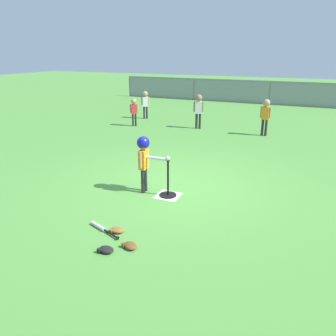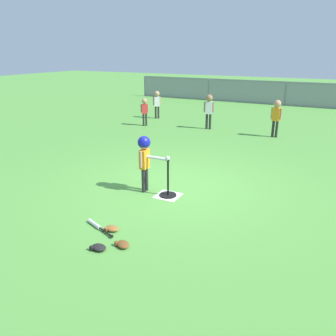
{
  "view_description": "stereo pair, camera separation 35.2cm",
  "coord_description": "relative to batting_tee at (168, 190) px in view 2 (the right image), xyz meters",
  "views": [
    {
      "loc": [
        2.36,
        -5.83,
        2.58
      ],
      "look_at": [
        -0.01,
        -0.5,
        0.55
      ],
      "focal_mm": 36.35,
      "sensor_mm": 36.0,
      "label": 1
    },
    {
      "loc": [
        2.68,
        -5.68,
        2.58
      ],
      "look_at": [
        -0.01,
        -0.5,
        0.55
      ],
      "focal_mm": 36.35,
      "sensor_mm": 36.0,
      "label": 2
    }
  ],
  "objects": [
    {
      "name": "baseball_on_tee",
      "position": [
        0.0,
        -0.0,
        0.63
      ],
      "size": [
        0.07,
        0.07,
        0.07
      ],
      "primitive_type": "sphere",
      "color": "white",
      "rests_on": "batting_tee"
    },
    {
      "name": "fielder_near_right",
      "position": [
        -3.9,
        6.56,
        0.58
      ],
      "size": [
        0.28,
        0.22,
        1.07
      ],
      "color": "#262626",
      "rests_on": "ground_plane"
    },
    {
      "name": "fielder_near_left",
      "position": [
        -1.4,
        5.69,
        0.64
      ],
      "size": [
        0.34,
        0.23,
        1.17
      ],
      "color": "#262626",
      "rests_on": "ground_plane"
    },
    {
      "name": "glove_near_bats",
      "position": [
        0.25,
        -1.84,
        -0.08
      ],
      "size": [
        0.27,
        0.25,
        0.07
      ],
      "color": "brown",
      "rests_on": "ground_plane"
    },
    {
      "name": "outfield_fence",
      "position": [
        0.01,
        12.38,
        0.5
      ],
      "size": [
        16.06,
        0.06,
        1.15
      ],
      "color": "slate",
      "rests_on": "ground_plane"
    },
    {
      "name": "spare_bat_silver",
      "position": [
        -0.42,
        -1.57,
        -0.08
      ],
      "size": [
        0.64,
        0.29,
        0.06
      ],
      "color": "silver",
      "rests_on": "ground_plane"
    },
    {
      "name": "batter_child",
      "position": [
        -0.49,
        -0.01,
        0.66
      ],
      "size": [
        0.63,
        0.31,
        1.09
      ],
      "color": "#262626",
      "rests_on": "ground_plane"
    },
    {
      "name": "fielder_deep_center",
      "position": [
        0.86,
        5.56,
        0.63
      ],
      "size": [
        0.34,
        0.23,
        1.15
      ],
      "color": "#262626",
      "rests_on": "ground_plane"
    },
    {
      "name": "fielder_deep_left",
      "position": [
        -3.61,
        5.14,
        0.51
      ],
      "size": [
        0.25,
        0.21,
        0.98
      ],
      "color": "#262626",
      "rests_on": "ground_plane"
    },
    {
      "name": "glove_tossed_aside",
      "position": [
        -0.0,
        -2.05,
        -0.08
      ],
      "size": [
        0.24,
        0.19,
        0.07
      ],
      "color": "black",
      "rests_on": "ground_plane"
    },
    {
      "name": "ground_plane",
      "position": [
        0.01,
        0.5,
        -0.11
      ],
      "size": [
        60.0,
        60.0,
        0.0
      ],
      "primitive_type": "plane",
      "color": "#51933D"
    },
    {
      "name": "glove_by_plate",
      "position": [
        -0.15,
        -1.55,
        -0.08
      ],
      "size": [
        0.22,
        0.18,
        0.07
      ],
      "color": "brown",
      "rests_on": "ground_plane"
    },
    {
      "name": "home_plate",
      "position": [
        0.0,
        -0.0,
        -0.11
      ],
      "size": [
        0.44,
        0.44,
        0.01
      ],
      "primitive_type": "cube",
      "color": "white",
      "rests_on": "ground_plane"
    },
    {
      "name": "batting_tee",
      "position": [
        0.0,
        0.0,
        0.0
      ],
      "size": [
        0.32,
        0.32,
        0.7
      ],
      "color": "black",
      "rests_on": "ground_plane"
    }
  ]
}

